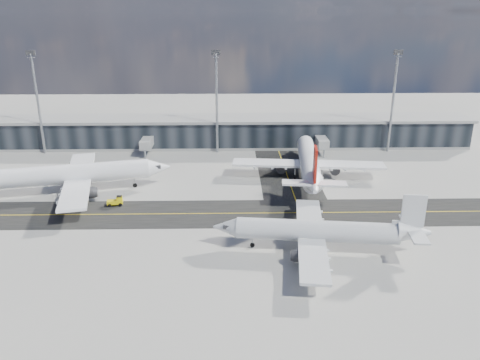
{
  "coord_description": "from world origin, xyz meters",
  "views": [
    {
      "loc": [
        3.92,
        -83.28,
        38.86
      ],
      "look_at": [
        5.82,
        10.13,
        5.0
      ],
      "focal_mm": 35.0,
      "sensor_mm": 36.0,
      "label": 1
    }
  ],
  "objects": [
    {
      "name": "terminal_concourse",
      "position": [
        0.04,
        54.93,
        4.09
      ],
      "size": [
        152.0,
        19.8,
        8.8
      ],
      "color": "black",
      "rests_on": "ground"
    },
    {
      "name": "taxiway_lanes",
      "position": [
        3.91,
        10.74,
        0.01
      ],
      "size": [
        180.0,
        63.0,
        0.03
      ],
      "color": "black",
      "rests_on": "ground"
    },
    {
      "name": "airliner_redtail",
      "position": [
        22.8,
        24.4,
        4.3
      ],
      "size": [
        37.57,
        43.99,
        13.02
      ],
      "rotation": [
        0.0,
        0.0,
        -0.1
      ],
      "color": "white",
      "rests_on": "ground"
    },
    {
      "name": "baggage_tug",
      "position": [
        -20.38,
        8.62,
        1.02
      ],
      "size": [
        3.46,
        2.14,
        2.03
      ],
      "rotation": [
        0.0,
        0.0,
        -1.4
      ],
      "color": "yellow",
      "rests_on": "ground"
    },
    {
      "name": "airliner_near",
      "position": [
        18.97,
        -11.9,
        3.58
      ],
      "size": [
        36.62,
        31.3,
        10.84
      ],
      "rotation": [
        0.0,
        0.0,
        1.45
      ],
      "color": "silver",
      "rests_on": "ground"
    },
    {
      "name": "airliner_af",
      "position": [
        -32.26,
        16.31,
        4.38
      ],
      "size": [
        44.42,
        38.15,
        13.25
      ],
      "rotation": [
        0.0,
        0.0,
        -1.35
      ],
      "color": "white",
      "rests_on": "ground"
    },
    {
      "name": "floodlight_masts",
      "position": [
        0.0,
        48.0,
        15.61
      ],
      "size": [
        102.5,
        0.7,
        28.9
      ],
      "color": "gray",
      "rests_on": "ground"
    },
    {
      "name": "service_van",
      "position": [
        25.54,
        31.27,
        0.76
      ],
      "size": [
        2.94,
        5.65,
        1.52
      ],
      "primitive_type": "imported",
      "rotation": [
        0.0,
        0.0,
        -0.08
      ],
      "color": "white",
      "rests_on": "ground"
    },
    {
      "name": "ground",
      "position": [
        0.0,
        0.0,
        0.0
      ],
      "size": [
        300.0,
        300.0,
        0.0
      ],
      "primitive_type": "plane",
      "color": "gray",
      "rests_on": "ground"
    }
  ]
}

